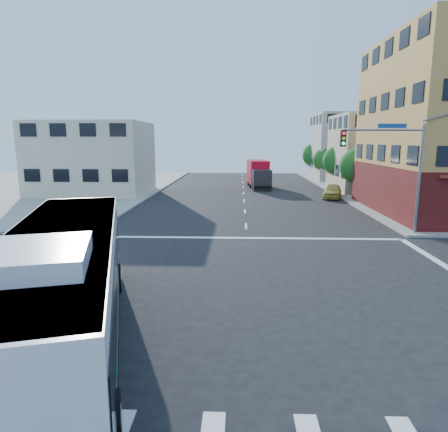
{
  "coord_description": "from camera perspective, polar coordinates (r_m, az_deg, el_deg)",
  "views": [
    {
      "loc": [
        -0.48,
        -14.67,
        5.98
      ],
      "look_at": [
        -1.24,
        4.78,
        2.28
      ],
      "focal_mm": 32.0,
      "sensor_mm": 36.0,
      "label": 1
    }
  ],
  "objects": [
    {
      "name": "ground",
      "position": [
        15.85,
        3.88,
        -11.44
      ],
      "size": [
        120.0,
        120.0,
        0.0
      ],
      "primitive_type": "plane",
      "color": "black",
      "rests_on": "ground"
    },
    {
      "name": "building_east_near",
      "position": [
        51.71,
        22.22,
        8.33
      ],
      "size": [
        12.06,
        10.06,
        9.0
      ],
      "color": "#BBA98E",
      "rests_on": "ground"
    },
    {
      "name": "building_east_far",
      "position": [
        65.04,
        18.06,
        9.37
      ],
      "size": [
        12.06,
        10.06,
        10.0
      ],
      "color": "#ABACA6",
      "rests_on": "ground"
    },
    {
      "name": "building_west",
      "position": [
        47.66,
        -18.24,
        7.84
      ],
      "size": [
        12.06,
        10.06,
        8.0
      ],
      "color": "beige",
      "rests_on": "ground"
    },
    {
      "name": "signal_mast_ne",
      "position": [
        27.05,
        23.15,
        7.78
      ],
      "size": [
        7.91,
        1.13,
        8.07
      ],
      "color": "slate",
      "rests_on": "ground"
    },
    {
      "name": "street_tree_a",
      "position": [
        44.42,
        18.57,
        7.11
      ],
      "size": [
        3.6,
        3.6,
        5.53
      ],
      "color": "#3B2615",
      "rests_on": "ground"
    },
    {
      "name": "street_tree_b",
      "position": [
        52.13,
        16.14,
        7.88
      ],
      "size": [
        3.8,
        3.8,
        5.79
      ],
      "color": "#3B2615",
      "rests_on": "ground"
    },
    {
      "name": "street_tree_c",
      "position": [
        59.94,
        14.3,
        8.01
      ],
      "size": [
        3.4,
        3.4,
        5.29
      ],
      "color": "#3B2615",
      "rests_on": "ground"
    },
    {
      "name": "street_tree_d",
      "position": [
        67.77,
        12.92,
        8.7
      ],
      "size": [
        4.0,
        4.0,
        6.03
      ],
      "color": "#3B2615",
      "rests_on": "ground"
    },
    {
      "name": "transit_bus",
      "position": [
        12.32,
        -21.79,
        -9.28
      ],
      "size": [
        6.49,
        13.52,
        3.93
      ],
      "rotation": [
        0.0,
        0.0,
        0.29
      ],
      "color": "black",
      "rests_on": "ground"
    },
    {
      "name": "box_truck",
      "position": [
        51.25,
        4.97,
        5.89
      ],
      "size": [
        2.9,
        7.85,
        3.46
      ],
      "rotation": [
        0.0,
        0.0,
        0.09
      ],
      "color": "#222227",
      "rests_on": "ground"
    },
    {
      "name": "parked_car",
      "position": [
        43.51,
        15.22,
        3.47
      ],
      "size": [
        2.93,
        4.75,
        1.51
      ],
      "primitive_type": "imported",
      "rotation": [
        0.0,
        0.0,
        -0.28
      ],
      "color": "gold",
      "rests_on": "ground"
    }
  ]
}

